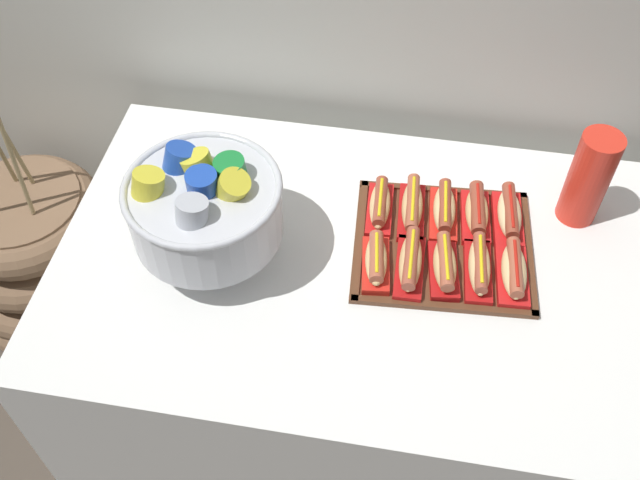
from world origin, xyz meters
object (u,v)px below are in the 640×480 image
Objects in this scene: buffet_table at (351,345)px; serving_tray at (443,246)px; hot_dog_9 at (509,215)px; hot_dog_5 at (380,206)px; hot_dog_0 at (376,261)px; hot_dog_4 at (514,271)px; hot_dog_7 at (444,210)px; cup_stack at (589,178)px; hot_dog_3 at (479,269)px; floor_vase at (44,259)px; hot_dog_1 at (410,263)px; hot_dog_2 at (445,266)px; hot_dog_8 at (477,212)px; punch_bowl at (204,206)px; hot_dog_6 at (412,207)px.

buffet_table is 0.42m from serving_tray.
hot_dog_5 is at bearing -176.21° from hot_dog_9.
hot_dog_0 is 0.94× the size of hot_dog_4.
hot_dog_7 is 0.69× the size of cup_stack.
hot_dog_3 is at bearing -43.93° from serving_tray.
hot_dog_3 is 0.33m from cup_stack.
floor_vase is 1.28m from hot_dog_1.
hot_dog_2 is (0.01, -0.08, 0.03)m from serving_tray.
hot_dog_0 is at bearing -147.40° from hot_dog_9.
hot_dog_4 is at bearing 0.08° from buffet_table.
hot_dog_0 is (0.05, -0.02, 0.40)m from buffet_table.
hot_dog_4 is 0.17m from hot_dog_9.
hot_dog_3 is at bearing -61.76° from hot_dog_7.
hot_dog_4 is 0.29m from cup_stack.
hot_dog_2 is (0.07, 0.00, -0.00)m from hot_dog_1.
hot_dog_5 is 0.68× the size of cup_stack.
floor_vase is 4.39× the size of cup_stack.
hot_dog_8 is (0.07, 0.00, 0.00)m from hot_dog_7.
punch_bowl is (-0.37, -0.01, 0.12)m from hot_dog_0.
floor_vase is 6.48× the size of hot_dog_8.
hot_dog_6 is (0.06, 0.17, 0.00)m from hot_dog_0.
hot_dog_9 is 0.70m from punch_bowl.
hot_dog_8 is (0.14, 0.17, -0.00)m from hot_dog_1.
cup_stack is at bearing 10.19° from hot_dog_5.
hot_dog_1 is 1.01× the size of hot_dog_6.
punch_bowl is at bearing -177.62° from hot_dog_2.
hot_dog_2 is 0.92× the size of hot_dog_6.
cup_stack is at bearing 26.97° from serving_tray.
buffet_table is at bearing -158.97° from serving_tray.
hot_dog_0 is at bearing -147.40° from serving_tray.
hot_dog_7 reaches higher than hot_dog_5.
hot_dog_2 is 0.22m from hot_dog_5.
hot_dog_1 is at bearing -147.06° from cup_stack.
hot_dog_2 is 0.54m from punch_bowl.
hot_dog_1 is 0.23m from hot_dog_4.
hot_dog_2 is 0.98× the size of hot_dog_5.
hot_dog_6 reaches higher than serving_tray.
hot_dog_9 is (0.06, 0.17, 0.00)m from hot_dog_3.
punch_bowl is at bearing -178.19° from hot_dog_0.
hot_dog_4 is 1.01× the size of hot_dog_7.
hot_dog_8 reaches higher than hot_dog_0.
serving_tray is 0.36m from cup_stack.
hot_dog_3 is at bearing -32.46° from hot_dog_5.
buffet_table is 8.19× the size of hot_dog_7.
hot_dog_7 is at bearing 118.24° from hot_dog_3.
hot_dog_2 is at bearing -11.61° from floor_vase.
serving_tray is 0.12m from hot_dog_6.
floor_vase is 1.31m from serving_tray.
hot_dog_9 is (0.21, 0.18, -0.00)m from hot_dog_1.
buffet_table is 7.78× the size of hot_dog_6.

